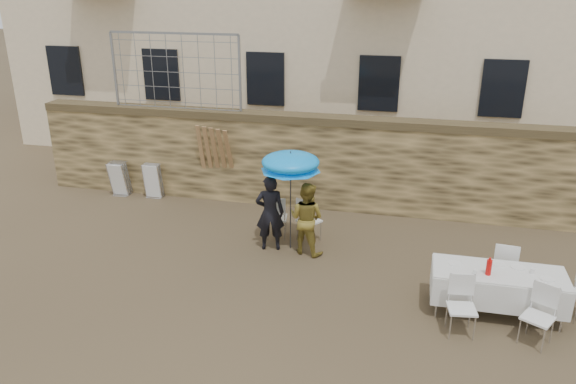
% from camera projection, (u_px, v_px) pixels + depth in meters
% --- Properties ---
extents(ground, '(80.00, 80.00, 0.00)m').
position_uv_depth(ground, '(234.00, 316.00, 9.28)').
color(ground, brown).
rests_on(ground, ground).
extents(stone_wall, '(13.00, 0.50, 2.20)m').
position_uv_depth(stone_wall, '(298.00, 161.00, 13.42)').
color(stone_wall, olive).
rests_on(stone_wall, ground).
extents(chain_link_fence, '(3.20, 0.06, 1.80)m').
position_uv_depth(chain_link_fence, '(176.00, 72.00, 13.33)').
color(chain_link_fence, gray).
rests_on(chain_link_fence, stone_wall).
extents(man_suit, '(0.65, 0.51, 1.59)m').
position_uv_depth(man_suit, '(270.00, 213.00, 11.28)').
color(man_suit, black).
rests_on(man_suit, ground).
extents(woman_dress, '(0.86, 0.75, 1.49)m').
position_uv_depth(woman_dress, '(307.00, 218.00, 11.14)').
color(woman_dress, gold).
rests_on(woman_dress, ground).
extents(umbrella, '(1.19, 1.19, 1.92)m').
position_uv_depth(umbrella, '(291.00, 165.00, 10.92)').
color(umbrella, '#3F3F44').
rests_on(umbrella, ground).
extents(couple_chair_left, '(0.55, 0.55, 0.96)m').
position_uv_depth(couple_chair_left, '(277.00, 216.00, 11.89)').
color(couple_chair_left, white).
rests_on(couple_chair_left, ground).
extents(couple_chair_right, '(0.67, 0.67, 0.96)m').
position_uv_depth(couple_chair_right, '(309.00, 219.00, 11.74)').
color(couple_chair_right, white).
rests_on(couple_chair_right, ground).
extents(banquet_table, '(2.10, 0.85, 0.78)m').
position_uv_depth(banquet_table, '(499.00, 274.00, 9.10)').
color(banquet_table, silver).
rests_on(banquet_table, ground).
extents(soda_bottle, '(0.09, 0.09, 0.26)m').
position_uv_depth(soda_bottle, '(489.00, 267.00, 8.95)').
color(soda_bottle, red).
rests_on(soda_bottle, banquet_table).
extents(table_chair_front_left, '(0.54, 0.54, 0.96)m').
position_uv_depth(table_chair_front_left, '(462.00, 307.00, 8.64)').
color(table_chair_front_left, white).
rests_on(table_chair_front_left, ground).
extents(table_chair_front_right, '(0.66, 0.66, 0.96)m').
position_uv_depth(table_chair_front_right, '(538.00, 316.00, 8.41)').
color(table_chair_front_right, white).
rests_on(table_chair_front_right, ground).
extents(table_chair_back, '(0.52, 0.52, 0.96)m').
position_uv_depth(table_chair_back, '(504.00, 266.00, 9.88)').
color(table_chair_back, white).
rests_on(table_chair_back, ground).
extents(chair_stack_left, '(0.46, 0.40, 0.92)m').
position_uv_depth(chair_stack_left, '(122.00, 177.00, 14.29)').
color(chair_stack_left, white).
rests_on(chair_stack_left, ground).
extents(chair_stack_right, '(0.46, 0.32, 0.92)m').
position_uv_depth(chair_stack_right, '(155.00, 179.00, 14.10)').
color(chair_stack_right, white).
rests_on(chair_stack_right, ground).
extents(wood_planks, '(0.70, 0.20, 2.00)m').
position_uv_depth(wood_planks, '(215.00, 163.00, 13.63)').
color(wood_planks, '#A37749').
rests_on(wood_planks, ground).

